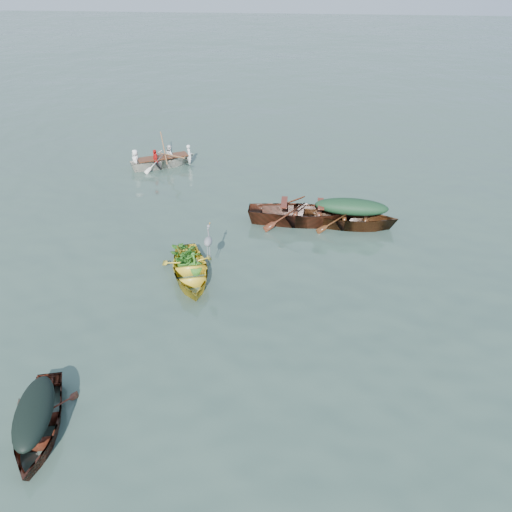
# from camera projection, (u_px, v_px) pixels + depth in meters

# --- Properties ---
(ground) EXTENTS (140.00, 140.00, 0.00)m
(ground) POSITION_uv_depth(u_px,v_px,m) (220.00, 293.00, 13.18)
(ground) COLOR #384F44
(ground) RESTS_ON ground
(yellow_dinghy) EXTENTS (2.45, 3.62, 0.91)m
(yellow_dinghy) POSITION_uv_depth(u_px,v_px,m) (191.00, 278.00, 13.78)
(yellow_dinghy) COLOR yellow
(yellow_dinghy) RESTS_ON ground
(dark_covered_boat) EXTENTS (2.04, 3.46, 0.79)m
(dark_covered_boat) POSITION_uv_depth(u_px,v_px,m) (41.00, 432.00, 9.37)
(dark_covered_boat) COLOR #572314
(dark_covered_boat) RESTS_ON ground
(green_tarp_boat) EXTENTS (4.33, 1.56, 0.99)m
(green_tarp_boat) POSITION_uv_depth(u_px,v_px,m) (349.00, 227.00, 16.36)
(green_tarp_boat) COLOR #503012
(green_tarp_boat) RESTS_ON ground
(open_wooden_boat) EXTENTS (4.92, 1.58, 1.18)m
(open_wooden_boat) POSITION_uv_depth(u_px,v_px,m) (301.00, 223.00, 16.58)
(open_wooden_boat) COLOR #502214
(open_wooden_boat) RESTS_ON ground
(rowed_boat) EXTENTS (3.84, 2.87, 0.87)m
(rowed_boat) POSITION_uv_depth(u_px,v_px,m) (164.00, 167.00, 20.93)
(rowed_boat) COLOR white
(rowed_boat) RESTS_ON ground
(dark_tarp_cover) EXTENTS (1.12, 1.91, 0.40)m
(dark_tarp_cover) POSITION_uv_depth(u_px,v_px,m) (33.00, 410.00, 9.06)
(dark_tarp_cover) COLOR black
(dark_tarp_cover) RESTS_ON dark_covered_boat
(green_tarp_cover) EXTENTS (2.38, 0.86, 0.52)m
(green_tarp_cover) POSITION_uv_depth(u_px,v_px,m) (352.00, 206.00, 15.97)
(green_tarp_cover) COLOR #183B22
(green_tarp_cover) RESTS_ON green_tarp_boat
(thwart_benches) EXTENTS (2.46, 0.94, 0.04)m
(thwart_benches) POSITION_uv_depth(u_px,v_px,m) (302.00, 207.00, 16.26)
(thwart_benches) COLOR #4F1C12
(thwart_benches) RESTS_ON open_wooden_boat
(heron) EXTENTS (0.39, 0.47, 0.92)m
(heron) POSITION_uv_depth(u_px,v_px,m) (208.00, 247.00, 13.45)
(heron) COLOR gray
(heron) RESTS_ON yellow_dinghy
(dinghy_weeds) EXTENTS (0.95, 1.08, 0.60)m
(dinghy_weeds) POSITION_uv_depth(u_px,v_px,m) (187.00, 245.00, 13.85)
(dinghy_weeds) COLOR #2A6D1C
(dinghy_weeds) RESTS_ON yellow_dinghy
(rowers) EXTENTS (2.80, 2.21, 0.76)m
(rowers) POSITION_uv_depth(u_px,v_px,m) (162.00, 148.00, 20.51)
(rowers) COLOR white
(rowers) RESTS_ON rowed_boat
(oars) EXTENTS (1.82, 2.55, 0.06)m
(oars) POSITION_uv_depth(u_px,v_px,m) (163.00, 156.00, 20.69)
(oars) COLOR #925F37
(oars) RESTS_ON rowed_boat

